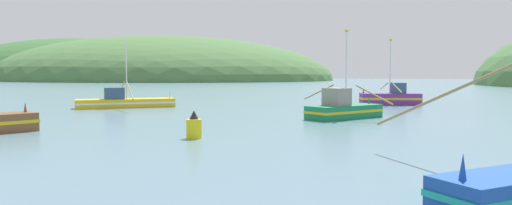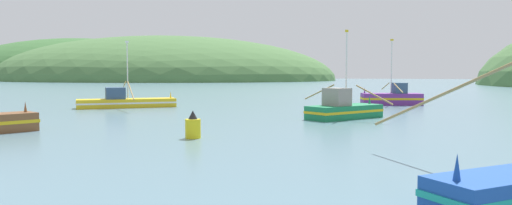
{
  "view_description": "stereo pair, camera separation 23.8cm",
  "coord_description": "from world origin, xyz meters",
  "px_view_note": "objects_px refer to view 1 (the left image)",
  "views": [
    {
      "loc": [
        15.04,
        -8.91,
        3.7
      ],
      "look_at": [
        5.11,
        25.72,
        1.4
      ],
      "focal_mm": 32.46,
      "sensor_mm": 36.0,
      "label": 1
    },
    {
      "loc": [
        15.27,
        -8.85,
        3.7
      ],
      "look_at": [
        5.11,
        25.72,
        1.4
      ],
      "focal_mm": 32.46,
      "sensor_mm": 36.0,
      "label": 2
    }
  ],
  "objects_px": {
    "fishing_boat_yellow": "(124,101)",
    "channel_buoy": "(194,127)",
    "fishing_boat_green": "(343,109)",
    "fishing_boat_purple": "(391,98)"
  },
  "relations": [
    {
      "from": "fishing_boat_yellow",
      "to": "channel_buoy",
      "type": "distance_m",
      "value": 25.6
    },
    {
      "from": "fishing_boat_green",
      "to": "channel_buoy",
      "type": "distance_m",
      "value": 15.57
    },
    {
      "from": "channel_buoy",
      "to": "fishing_boat_purple",
      "type": "bearing_deg",
      "value": 71.17
    },
    {
      "from": "fishing_boat_yellow",
      "to": "channel_buoy",
      "type": "relative_size",
      "value": 7.23
    },
    {
      "from": "fishing_boat_green",
      "to": "channel_buoy",
      "type": "xyz_separation_m",
      "value": [
        -7.06,
        -13.87,
        -0.11
      ]
    },
    {
      "from": "fishing_boat_yellow",
      "to": "channel_buoy",
      "type": "bearing_deg",
      "value": -86.63
    },
    {
      "from": "fishing_boat_green",
      "to": "fishing_boat_purple",
      "type": "bearing_deg",
      "value": 24.9
    },
    {
      "from": "fishing_boat_yellow",
      "to": "fishing_boat_purple",
      "type": "distance_m",
      "value": 30.14
    },
    {
      "from": "fishing_boat_yellow",
      "to": "fishing_boat_purple",
      "type": "bearing_deg",
      "value": -12.85
    },
    {
      "from": "fishing_boat_yellow",
      "to": "fishing_boat_purple",
      "type": "relative_size",
      "value": 1.12
    }
  ]
}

